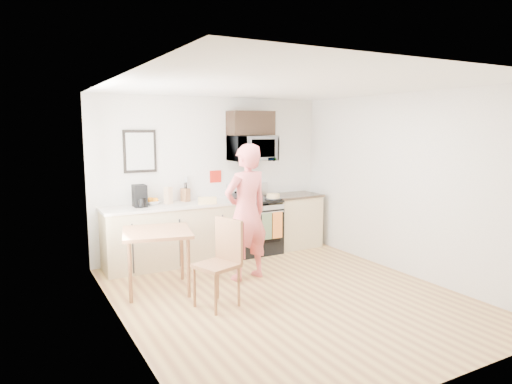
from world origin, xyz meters
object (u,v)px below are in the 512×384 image
person (246,212)px  dining_table (157,238)px  range (255,227)px  chair (225,249)px  microwave (252,149)px  cake (273,196)px

person → dining_table: 1.26m
range → person: size_ratio=0.61×
chair → dining_table: bearing=106.8°
dining_table → chair: bearing=-54.6°
dining_table → chair: 1.01m
range → chair: range is taller
chair → microwave: bearing=35.4°
person → dining_table: size_ratio=2.13×
dining_table → cake: cake is taller
chair → range: bearing=33.8°
person → dining_table: person is taller
microwave → dining_table: size_ratio=0.85×
dining_table → cake: bearing=20.1°
dining_table → microwave: bearing=29.0°
range → person: (-0.76, -1.13, 0.51)m
microwave → chair: 2.62m
range → person: bearing=-123.8°
range → cake: (0.25, -0.18, 0.53)m
microwave → cake: (0.25, -0.29, -0.79)m
range → person: person is taller
dining_table → cake: (2.23, 0.82, 0.26)m
microwave → person: microwave is taller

